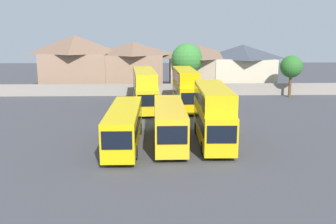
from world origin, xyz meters
TOP-DOWN VIEW (x-y plane):
  - ground at (0.00, 18.00)m, footprint 140.00×140.00m
  - depot_boundary_wall at (0.00, 25.74)m, footprint 56.00×0.50m
  - bus_1 at (-3.83, -0.20)m, footprint 2.61×11.76m
  - bus_2 at (0.03, 0.32)m, footprint 2.67×10.81m
  - bus_3 at (3.83, 0.31)m, footprint 2.76×10.18m
  - bus_4 at (-2.55, 15.53)m, footprint 3.54×12.08m
  - bus_5 at (2.58, 15.66)m, footprint 2.81×10.32m
  - house_terrace_left at (-14.61, 32.49)m, footprint 11.23×7.63m
  - house_terrace_centre at (-4.86, 32.67)m, footprint 10.14×7.39m
  - house_terrace_right at (6.14, 32.20)m, footprint 10.27×8.28m
  - house_terrace_far_right at (13.43, 31.81)m, footprint 10.54×7.76m
  - tree_left_of_lot at (18.91, 23.74)m, footprint 3.27×3.27m
  - tree_behind_wall at (3.78, 28.24)m, footprint 4.89×4.89m

SIDE VIEW (x-z plane):
  - ground at x=0.00m, z-range 0.00..0.00m
  - depot_boundary_wall at x=0.00m, z-range 0.00..1.80m
  - bus_1 at x=-3.83m, z-range 0.24..3.53m
  - bus_2 at x=0.03m, z-range 0.24..3.65m
  - bus_4 at x=-2.55m, z-range 0.31..5.23m
  - bus_5 at x=2.58m, z-range 0.31..5.29m
  - bus_3 at x=3.83m, z-range 0.31..5.29m
  - house_terrace_right at x=6.14m, z-range 0.08..7.51m
  - house_terrace_far_right at x=13.43m, z-range 0.08..7.58m
  - house_terrace_centre at x=-4.86m, z-range 0.08..8.02m
  - tree_left_of_lot at x=18.91m, z-range 1.42..7.61m
  - house_terrace_left at x=-14.61m, z-range 0.10..9.16m
  - tree_behind_wall at x=3.78m, z-range 1.46..9.32m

